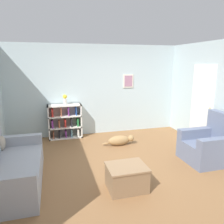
# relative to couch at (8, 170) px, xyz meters

# --- Properties ---
(ground_plane) EXTENTS (14.00, 14.00, 0.00)m
(ground_plane) POSITION_rel_couch_xyz_m (2.03, 0.23, -0.29)
(ground_plane) COLOR brown
(wall_back) EXTENTS (5.60, 0.13, 2.60)m
(wall_back) POSITION_rel_couch_xyz_m (2.03, 2.48, 1.01)
(wall_back) COLOR silver
(wall_back) RESTS_ON ground_plane
(couch) EXTENTS (0.94, 1.92, 0.79)m
(couch) POSITION_rel_couch_xyz_m (0.00, 0.00, 0.00)
(couch) COLOR #9399A3
(couch) RESTS_ON ground_plane
(bookshelf) EXTENTS (0.92, 0.33, 0.96)m
(bookshelf) POSITION_rel_couch_xyz_m (1.11, 2.27, 0.17)
(bookshelf) COLOR silver
(bookshelf) RESTS_ON ground_plane
(recliner_chair) EXTENTS (0.95, 0.87, 1.04)m
(recliner_chair) POSITION_rel_couch_xyz_m (4.02, -0.09, 0.06)
(recliner_chair) COLOR slate
(recliner_chair) RESTS_ON ground_plane
(coffee_table) EXTENTS (0.66, 0.54, 0.42)m
(coffee_table) POSITION_rel_couch_xyz_m (1.93, -0.64, -0.07)
(coffee_table) COLOR #846647
(coffee_table) RESTS_ON ground_plane
(dog) EXTENTS (0.85, 0.23, 0.26)m
(dog) POSITION_rel_couch_xyz_m (2.43, 1.29, -0.16)
(dog) COLOR #9E7A4C
(dog) RESTS_ON ground_plane
(vase) EXTENTS (0.11, 0.11, 0.28)m
(vase) POSITION_rel_couch_xyz_m (1.13, 2.25, 0.83)
(vase) COLOR silver
(vase) RESTS_ON bookshelf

